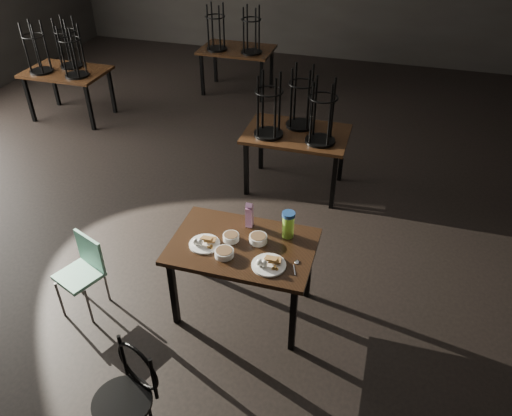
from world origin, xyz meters
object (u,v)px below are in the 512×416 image
(school_chair, at_px, (84,268))
(main_table, at_px, (243,252))
(water_bottle, at_px, (288,224))
(juice_carton, at_px, (249,215))
(bentwood_chair, at_px, (129,391))

(school_chair, bearing_deg, main_table, 36.51)
(water_bottle, bearing_deg, main_table, -146.78)
(water_bottle, height_order, school_chair, water_bottle)
(main_table, xyz_separation_m, water_bottle, (0.33, 0.22, 0.20))
(main_table, distance_m, juice_carton, 0.33)
(main_table, bearing_deg, water_bottle, 33.22)
(main_table, height_order, school_chair, main_table)
(school_chair, bearing_deg, water_bottle, 40.69)
(main_table, relative_size, water_bottle, 4.96)
(school_chair, bearing_deg, bentwood_chair, -23.50)
(water_bottle, xyz_separation_m, school_chair, (-1.69, -0.56, -0.43))
(water_bottle, bearing_deg, school_chair, -161.60)
(juice_carton, relative_size, bentwood_chair, 0.28)
(main_table, distance_m, bentwood_chair, 1.42)
(bentwood_chair, bearing_deg, main_table, 96.74)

